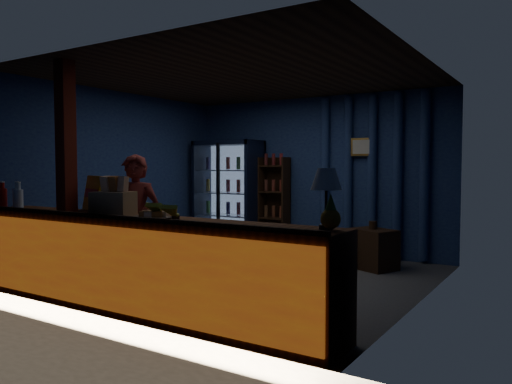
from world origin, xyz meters
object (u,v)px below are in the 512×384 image
at_px(shopkeeper, 136,224).
at_px(pastry_tray, 156,216).
at_px(green_chair, 337,247).
at_px(table_lamp, 326,182).

distance_m(shopkeeper, pastry_tray, 0.97).
bearing_deg(shopkeeper, green_chair, 48.17).
bearing_deg(shopkeeper, pastry_tray, -49.53).
relative_size(shopkeeper, green_chair, 2.72).
xyz_separation_m(green_chair, pastry_tray, (-0.46, -3.28, 0.71)).
bearing_deg(pastry_tray, table_lamp, 3.49).
bearing_deg(green_chair, shopkeeper, 70.17).
relative_size(pastry_tray, table_lamp, 0.91).
bearing_deg(table_lamp, shopkeeper, 170.94).
bearing_deg(green_chair, table_lamp, 116.35).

